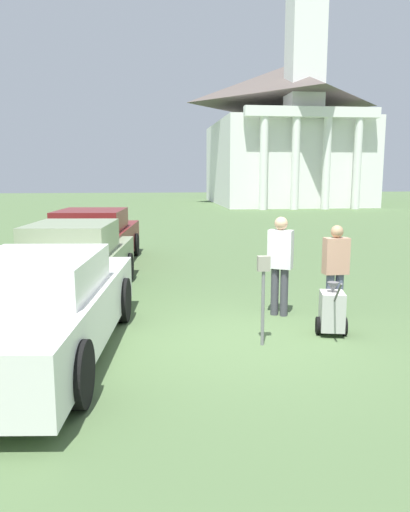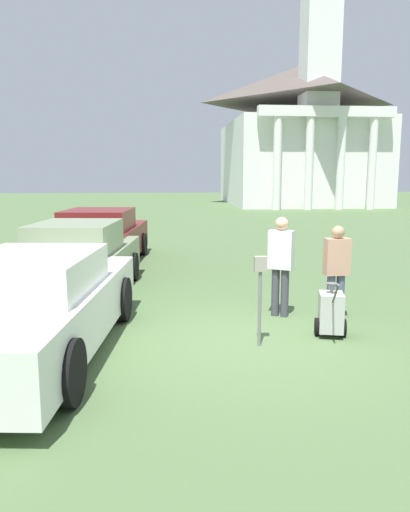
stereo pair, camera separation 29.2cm
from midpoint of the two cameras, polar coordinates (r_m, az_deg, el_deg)
ground_plane at (r=7.72m, az=6.24°, el=-9.59°), size 120.00×120.00×0.00m
parked_car_white at (r=7.27m, az=-17.45°, el=-5.52°), size 2.34×5.30×1.45m
parked_car_sage at (r=10.56m, az=-13.47°, el=-0.71°), size 2.29×4.97×1.54m
parked_car_maroon at (r=14.10m, az=-11.31°, el=1.93°), size 2.47×5.22×1.54m
parking_meter at (r=7.27m, az=7.47°, el=-3.18°), size 0.18×0.09×1.34m
person_worker at (r=8.84m, az=9.60°, el=-0.47°), size 0.47×0.40×1.77m
person_supervisor at (r=8.85m, az=15.73°, el=-1.23°), size 0.43×0.24×1.64m
equipment_cart at (r=8.05m, az=15.21°, el=-6.20°), size 0.52×1.00×1.00m
church at (r=42.95m, az=10.90°, el=13.89°), size 11.48×14.65×23.88m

